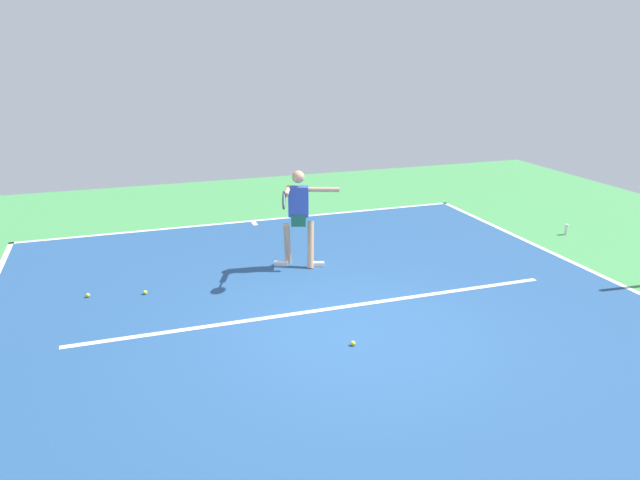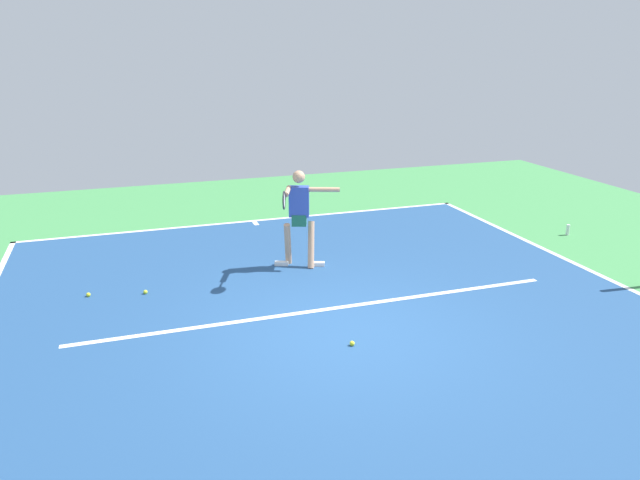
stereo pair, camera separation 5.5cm
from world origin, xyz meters
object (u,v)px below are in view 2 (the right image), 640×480
tennis_player (299,213)px  tennis_ball_near_service_line (145,292)px  tennis_ball_near_player (352,343)px  water_bottle (568,230)px  tennis_ball_by_sideline (88,295)px

tennis_player → tennis_ball_near_service_line: size_ratio=26.05×
tennis_ball_near_service_line → tennis_ball_near_player: bearing=133.0°
water_bottle → tennis_ball_near_player: bearing=27.2°
tennis_ball_by_sideline → water_bottle: size_ratio=0.30×
tennis_ball_by_sideline → tennis_ball_near_service_line: size_ratio=1.00×
tennis_ball_near_player → tennis_ball_by_sideline: 4.31m
tennis_ball_by_sideline → tennis_ball_near_service_line: same height
tennis_ball_by_sideline → tennis_ball_near_service_line: (-0.84, 0.17, 0.00)m
tennis_player → tennis_ball_near_service_line: (2.65, 0.42, -0.94)m
tennis_ball_by_sideline → water_bottle: 9.23m
tennis_ball_near_player → tennis_ball_near_service_line: bearing=-47.0°
tennis_player → tennis_ball_near_player: (0.21, 3.04, -0.94)m
tennis_player → water_bottle: tennis_player is taller
tennis_ball_near_player → water_bottle: bearing=-152.8°
tennis_ball_near_player → water_bottle: size_ratio=0.30×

